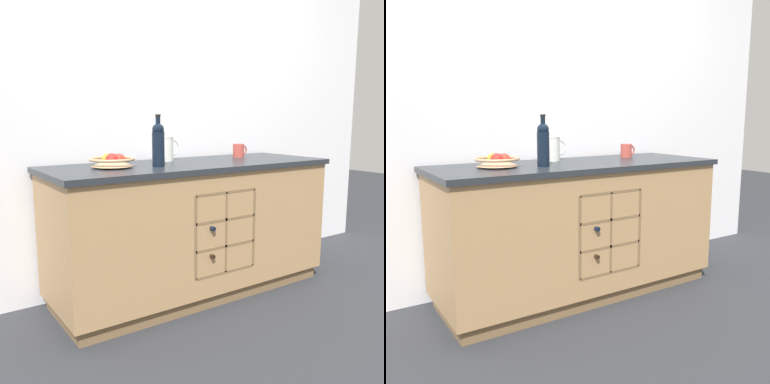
% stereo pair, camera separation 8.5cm
% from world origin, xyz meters
% --- Properties ---
extents(ground_plane, '(14.00, 14.00, 0.00)m').
position_xyz_m(ground_plane, '(0.00, 0.00, 0.00)').
color(ground_plane, '#2D3035').
extents(back_wall, '(4.40, 0.06, 2.55)m').
position_xyz_m(back_wall, '(0.00, 0.39, 1.27)').
color(back_wall, white).
rests_on(back_wall, ground_plane).
extents(kitchen_island, '(1.93, 0.70, 0.90)m').
position_xyz_m(kitchen_island, '(0.00, -0.00, 0.45)').
color(kitchen_island, brown).
rests_on(kitchen_island, ground_plane).
extents(fruit_bowl, '(0.27, 0.27, 0.09)m').
position_xyz_m(fruit_bowl, '(-0.55, 0.03, 0.94)').
color(fruit_bowl, tan).
rests_on(fruit_bowl, kitchen_island).
extents(white_pitcher, '(0.17, 0.11, 0.17)m').
position_xyz_m(white_pitcher, '(-0.09, 0.19, 0.98)').
color(white_pitcher, silver).
rests_on(white_pitcher, kitchen_island).
extents(ceramic_mug, '(0.12, 0.08, 0.10)m').
position_xyz_m(ceramic_mug, '(0.51, 0.13, 0.95)').
color(ceramic_mug, '#B7473D').
rests_on(ceramic_mug, kitchen_island).
extents(standing_wine_bottle, '(0.08, 0.08, 0.31)m').
position_xyz_m(standing_wine_bottle, '(-0.30, -0.08, 1.04)').
color(standing_wine_bottle, black).
rests_on(standing_wine_bottle, kitchen_island).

